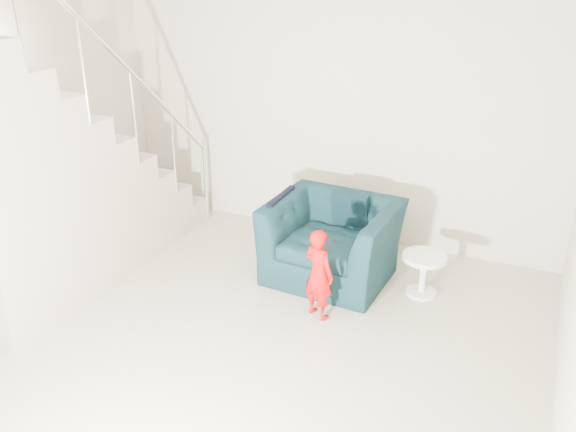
# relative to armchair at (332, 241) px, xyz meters

# --- Properties ---
(floor) EXTENTS (5.50, 5.50, 0.00)m
(floor) POSITION_rel_armchair_xyz_m (-0.36, -1.78, -0.39)
(floor) COLOR tan
(floor) RESTS_ON ground
(ceiling) EXTENTS (5.50, 5.50, 0.00)m
(ceiling) POSITION_rel_armchair_xyz_m (-0.36, -1.78, 2.31)
(ceiling) COLOR silver
(ceiling) RESTS_ON back_wall
(back_wall) EXTENTS (5.00, 0.00, 5.00)m
(back_wall) POSITION_rel_armchair_xyz_m (-0.36, 0.97, 0.96)
(back_wall) COLOR #BAB298
(back_wall) RESTS_ON floor
(armchair) EXTENTS (1.26, 1.12, 0.78)m
(armchair) POSITION_rel_armchair_xyz_m (0.00, 0.00, 0.00)
(armchair) COLOR black
(armchair) RESTS_ON floor
(toddler) EXTENTS (0.36, 0.31, 0.85)m
(toddler) POSITION_rel_armchair_xyz_m (0.14, -0.73, 0.03)
(toddler) COLOR #AA0705
(toddler) RESTS_ON floor
(side_table) EXTENTS (0.41, 0.41, 0.41)m
(side_table) POSITION_rel_armchair_xyz_m (0.91, 0.01, -0.11)
(side_table) COLOR white
(side_table) RESTS_ON floor
(staircase) EXTENTS (1.02, 3.03, 3.62)m
(staircase) POSITION_rel_armchair_xyz_m (-2.36, -1.23, 0.56)
(staircase) COLOR #ADA089
(staircase) RESTS_ON floor
(cushion) EXTENTS (0.37, 0.17, 0.36)m
(cushion) POSITION_rel_armchair_xyz_m (0.09, 0.29, 0.24)
(cushion) COLOR black
(cushion) RESTS_ON armchair
(throw) EXTENTS (0.06, 0.56, 0.63)m
(throw) POSITION_rel_armchair_xyz_m (-0.53, -0.04, 0.10)
(throw) COLOR black
(throw) RESTS_ON armchair
(phone) EXTENTS (0.03, 0.05, 0.10)m
(phone) POSITION_rel_armchair_xyz_m (0.24, -0.74, 0.35)
(phone) COLOR black
(phone) RESTS_ON toddler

